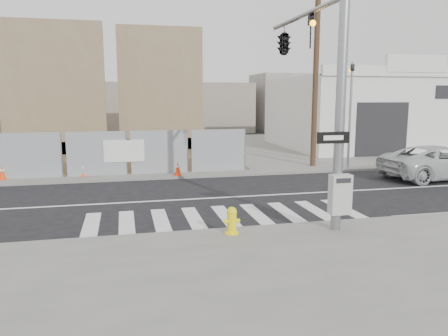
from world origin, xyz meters
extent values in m
plane|color=black|center=(0.00, 0.00, 0.00)|extent=(100.00, 100.00, 0.00)
cube|color=slate|center=(0.00, 14.00, 0.06)|extent=(50.00, 20.00, 0.12)
cylinder|color=gray|center=(2.50, -4.80, 3.62)|extent=(0.26, 0.26, 7.00)
cylinder|color=gray|center=(2.50, -2.20, 6.12)|extent=(0.14, 5.20, 0.14)
cube|color=#B2B2AF|center=(2.45, -5.08, 1.15)|extent=(0.55, 0.30, 1.05)
cube|color=black|center=(2.25, -4.96, 2.62)|extent=(0.90, 0.03, 0.30)
cube|color=silver|center=(2.25, -4.98, 2.62)|extent=(0.55, 0.01, 0.12)
imported|color=black|center=(2.50, -2.80, 5.57)|extent=(0.16, 0.20, 1.00)
imported|color=black|center=(2.50, -0.60, 5.57)|extent=(0.53, 2.48, 1.00)
cylinder|color=gray|center=(8.00, 4.60, 2.72)|extent=(0.12, 0.12, 5.20)
imported|color=black|center=(8.00, 4.60, 5.22)|extent=(0.16, 0.20, 1.00)
cube|color=#7D644B|center=(-7.00, 13.00, 4.12)|extent=(6.00, 0.50, 8.00)
cube|color=#7D644B|center=(-7.00, 13.40, 0.52)|extent=(6.00, 1.30, 0.80)
cube|color=#7D644B|center=(-0.50, 14.00, 4.12)|extent=(5.50, 0.50, 8.00)
cube|color=#7D644B|center=(-0.50, 14.40, 0.52)|extent=(5.50, 1.30, 0.80)
cube|color=silver|center=(14.00, 13.00, 2.52)|extent=(12.00, 10.00, 4.80)
cube|color=silver|center=(14.00, 8.00, 5.12)|extent=(12.00, 0.30, 0.60)
cube|color=silver|center=(14.00, 7.95, 5.57)|extent=(4.00, 0.30, 1.00)
cube|color=black|center=(12.00, 7.98, 1.72)|extent=(3.40, 0.06, 3.20)
cylinder|color=#4C3323|center=(6.50, 5.50, 5.12)|extent=(0.28, 0.28, 10.00)
cylinder|color=yellow|center=(-0.32, -4.55, 0.14)|extent=(0.48, 0.48, 0.04)
cylinder|color=yellow|center=(-0.32, -4.55, 0.40)|extent=(0.31, 0.31, 0.56)
sphere|color=yellow|center=(-0.32, -4.55, 0.70)|extent=(0.26, 0.26, 0.26)
cylinder|color=yellow|center=(-0.47, -4.55, 0.46)|extent=(0.16, 0.14, 0.10)
cylinder|color=yellow|center=(-0.17, -4.55, 0.46)|extent=(0.16, 0.14, 0.10)
imported|color=silver|center=(10.79, 1.45, 0.75)|extent=(5.51, 2.80, 1.49)
cube|color=#FF3B0D|center=(-8.16, 4.97, 0.13)|extent=(0.42, 0.42, 0.03)
cone|color=#FF3B0D|center=(-8.16, 4.97, 0.43)|extent=(0.38, 0.38, 0.62)
cylinder|color=silver|center=(-8.16, 4.97, 0.52)|extent=(0.24, 0.24, 0.07)
cube|color=#FF480D|center=(-4.83, 5.10, 0.13)|extent=(0.36, 0.36, 0.03)
cone|color=#FF480D|center=(-4.83, 5.10, 0.45)|extent=(0.32, 0.32, 0.66)
cylinder|color=silver|center=(-4.83, 5.10, 0.55)|extent=(0.26, 0.26, 0.08)
cube|color=red|center=(-0.66, 4.22, 0.13)|extent=(0.37, 0.37, 0.03)
cone|color=red|center=(-0.66, 4.22, 0.45)|extent=(0.33, 0.33, 0.66)
cylinder|color=silver|center=(-0.66, 4.22, 0.54)|extent=(0.25, 0.25, 0.08)
camera|label=1|loc=(-2.99, -15.21, 3.67)|focal=35.00mm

